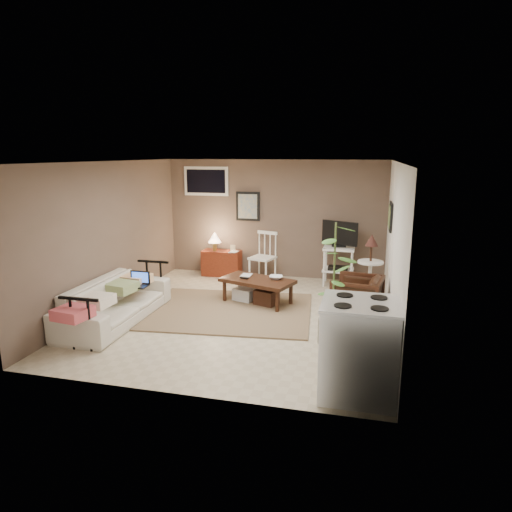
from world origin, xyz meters
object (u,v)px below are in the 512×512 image
(tv_stand, at_px, (339,252))
(stove, at_px, (359,349))
(spindle_chair, at_px, (263,258))
(side_table, at_px, (371,260))
(red_console, at_px, (221,261))
(sofa, at_px, (115,295))
(potted_plant, at_px, (334,280))
(armchair, at_px, (357,295))
(coffee_table, at_px, (257,289))

(tv_stand, height_order, stove, tv_stand)
(spindle_chair, relative_size, tv_stand, 0.78)
(tv_stand, height_order, side_table, tv_stand)
(red_console, bearing_deg, sofa, -103.84)
(sofa, bearing_deg, potted_plant, -90.72)
(tv_stand, bearing_deg, spindle_chair, -179.03)
(tv_stand, relative_size, potted_plant, 0.75)
(red_console, relative_size, spindle_chair, 0.94)
(tv_stand, height_order, armchair, tv_stand)
(sofa, distance_m, potted_plant, 3.31)
(sofa, distance_m, stove, 3.89)
(tv_stand, distance_m, side_table, 1.06)
(sofa, height_order, red_console, red_console)
(armchair, relative_size, stove, 0.71)
(side_table, relative_size, armchair, 1.58)
(coffee_table, height_order, tv_stand, tv_stand)
(spindle_chair, bearing_deg, stove, -64.28)
(red_console, relative_size, stove, 0.88)
(sofa, relative_size, potted_plant, 1.28)
(coffee_table, height_order, potted_plant, potted_plant)
(sofa, relative_size, armchair, 2.90)
(sofa, bearing_deg, armchair, -73.85)
(potted_plant, height_order, stove, potted_plant)
(spindle_chair, height_order, tv_stand, tv_stand)
(red_console, bearing_deg, side_table, -17.88)
(coffee_table, distance_m, tv_stand, 2.00)
(tv_stand, relative_size, armchair, 1.69)
(spindle_chair, bearing_deg, tv_stand, 0.97)
(red_console, distance_m, potted_plant, 3.97)
(potted_plant, bearing_deg, tv_stand, 92.33)
(sofa, height_order, potted_plant, potted_plant)
(coffee_table, height_order, armchair, armchair)
(armchair, xyz_separation_m, potted_plant, (-0.29, -1.08, 0.52))
(potted_plant, distance_m, stove, 1.39)
(armchair, relative_size, potted_plant, 0.44)
(side_table, bearing_deg, spindle_chair, 158.05)
(coffee_table, xyz_separation_m, red_console, (-1.17, 1.60, 0.06))
(red_console, height_order, stove, stove)
(sofa, bearing_deg, tv_stand, -48.08)
(coffee_table, height_order, red_console, red_console)
(spindle_chair, relative_size, side_table, 0.84)
(red_console, bearing_deg, stove, -55.59)
(tv_stand, relative_size, stove, 1.20)
(spindle_chair, bearing_deg, potted_plant, -60.42)
(red_console, distance_m, tv_stand, 2.46)
(armchair, bearing_deg, tv_stand, -158.01)
(coffee_table, xyz_separation_m, tv_stand, (1.27, 1.49, 0.41))
(stove, bearing_deg, red_console, 124.41)
(red_console, distance_m, spindle_chair, 0.95)
(side_table, xyz_separation_m, potted_plant, (-0.48, -2.01, 0.17))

